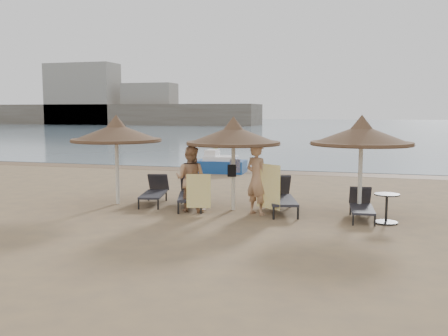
# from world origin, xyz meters

# --- Properties ---
(ground) EXTENTS (160.00, 160.00, 0.00)m
(ground) POSITION_xyz_m (0.00, 0.00, 0.00)
(ground) COLOR olive
(ground) RESTS_ON ground
(sea) EXTENTS (200.00, 140.00, 0.03)m
(sea) POSITION_xyz_m (0.00, 80.00, 0.01)
(sea) COLOR slate
(sea) RESTS_ON ground
(wet_sand_strip) EXTENTS (200.00, 1.60, 0.01)m
(wet_sand_strip) POSITION_xyz_m (0.00, 9.40, 0.00)
(wet_sand_strip) COLOR brown
(wet_sand_strip) RESTS_ON ground
(far_shore) EXTENTS (150.00, 54.80, 12.00)m
(far_shore) POSITION_xyz_m (-25.10, 77.82, 2.91)
(far_shore) COLOR #6B6359
(far_shore) RESTS_ON ground
(palapa_left) EXTENTS (2.66, 2.66, 2.64)m
(palapa_left) POSITION_xyz_m (-2.81, 0.51, 2.10)
(palapa_left) COLOR silver
(palapa_left) RESTS_ON ground
(palapa_center) EXTENTS (2.62, 2.62, 2.60)m
(palapa_center) POSITION_xyz_m (0.72, 0.56, 2.07)
(palapa_center) COLOR silver
(palapa_center) RESTS_ON ground
(palapa_right) EXTENTS (2.67, 2.67, 2.65)m
(palapa_right) POSITION_xyz_m (4.11, 0.78, 2.11)
(palapa_right) COLOR silver
(palapa_right) RESTS_ON ground
(lounger_far_left) EXTENTS (0.99, 1.91, 0.82)m
(lounger_far_left) POSITION_xyz_m (-1.79, 0.91, 0.37)
(lounger_far_left) COLOR black
(lounger_far_left) RESTS_ON ground
(lounger_near_left) EXTENTS (1.23, 2.11, 0.90)m
(lounger_near_left) POSITION_xyz_m (-0.58, 0.73, 0.40)
(lounger_near_left) COLOR black
(lounger_near_left) RESTS_ON ground
(lounger_near_right) EXTENTS (1.22, 2.17, 0.93)m
(lounger_near_right) POSITION_xyz_m (2.02, 0.79, 0.42)
(lounger_near_right) COLOR black
(lounger_near_right) RESTS_ON ground
(lounger_far_right) EXTENTS (0.68, 1.72, 0.75)m
(lounger_far_right) POSITION_xyz_m (4.17, 0.41, 0.34)
(lounger_far_right) COLOR black
(lounger_far_right) RESTS_ON ground
(side_table) EXTENTS (0.61, 0.61, 0.73)m
(side_table) POSITION_xyz_m (4.76, -0.05, 0.34)
(side_table) COLOR black
(side_table) RESTS_ON ground
(person_left) EXTENTS (0.99, 0.67, 2.08)m
(person_left) POSITION_xyz_m (-0.36, 0.06, 1.04)
(person_left) COLOR tan
(person_left) RESTS_ON ground
(person_right) EXTENTS (1.21, 1.07, 2.21)m
(person_right) POSITION_xyz_m (1.48, 0.13, 1.11)
(person_right) COLOR tan
(person_right) RESTS_ON ground
(towel_left) EXTENTS (0.64, 0.15, 0.91)m
(towel_left) POSITION_xyz_m (-0.01, -0.29, 0.63)
(towel_left) COLOR yellow
(towel_left) RESTS_ON ground
(towel_right) EXTENTS (0.71, 0.46, 1.16)m
(towel_right) POSITION_xyz_m (1.83, -0.12, 0.80)
(towel_right) COLOR yellow
(towel_right) RESTS_ON ground
(bag_patterned) EXTENTS (0.31, 0.17, 0.37)m
(bag_patterned) POSITION_xyz_m (0.72, 0.74, 1.21)
(bag_patterned) COLOR white
(bag_patterned) RESTS_ON ground
(bag_dark) EXTENTS (0.24, 0.12, 0.33)m
(bag_dark) POSITION_xyz_m (0.72, 0.40, 1.12)
(bag_dark) COLOR black
(bag_dark) RESTS_ON ground
(pedal_boat) EXTENTS (2.23, 1.37, 1.02)m
(pedal_boat) POSITION_xyz_m (-1.98, 8.59, 0.38)
(pedal_boat) COLOR navy
(pedal_boat) RESTS_ON ground
(buoy_left) EXTENTS (0.38, 0.38, 0.38)m
(buoy_left) POSITION_xyz_m (-6.41, 22.63, 0.19)
(buoy_left) COLOR yellow
(buoy_left) RESTS_ON ground
(buoy_mid) EXTENTS (0.39, 0.39, 0.39)m
(buoy_mid) POSITION_xyz_m (5.13, 30.59, 0.19)
(buoy_mid) COLOR yellow
(buoy_mid) RESTS_ON ground
(buoy_extra) EXTENTS (0.39, 0.39, 0.39)m
(buoy_extra) POSITION_xyz_m (-4.73, 31.37, 0.19)
(buoy_extra) COLOR yellow
(buoy_extra) RESTS_ON ground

